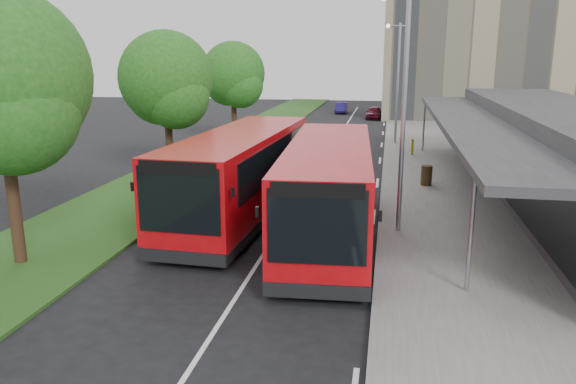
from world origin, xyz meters
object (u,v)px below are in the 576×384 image
tree_near (1,89)px  car_far (341,108)px  lamp_post_near (402,99)px  bollard (412,147)px  bus_second (241,175)px  car_near (374,113)px  tree_mid (167,84)px  bus_main (328,190)px  litter_bin (426,175)px  tree_far (233,78)px  lamp_post_far (397,76)px

tree_near → car_far: bearing=83.0°
lamp_post_near → bollard: size_ratio=8.39×
bus_second → car_near: size_ratio=3.30×
tree_mid → bollard: 15.40m
bus_main → litter_bin: bearing=61.5°
tree_mid → car_near: tree_mid is taller
tree_far → bollard: tree_far is taller
bus_second → car_near: (4.02, 35.13, -1.08)m
litter_bin → bollard: size_ratio=0.98×
tree_far → car_near: (9.28, 17.14, -3.94)m
tree_near → bus_main: (8.81, 4.23, -3.55)m
car_far → litter_bin: bearing=-79.4°
lamp_post_far → bollard: (1.08, -4.51, -4.09)m
tree_near → lamp_post_far: 27.32m
tree_near → car_near: (9.28, 41.14, -4.60)m
tree_mid → tree_near: bearing=-90.0°
tree_mid → litter_bin: size_ratio=7.86×
tree_mid → bus_main: tree_mid is taller
tree_far → bus_second: size_ratio=0.60×
litter_bin → tree_far: bearing=137.0°
lamp_post_near → lamp_post_far: same height
car_near → car_far: bearing=129.3°
tree_near → litter_bin: tree_near is taller
bus_main → lamp_post_far: bearing=80.3°
lamp_post_far → bollard: size_ratio=8.39×
tree_mid → bus_second: 8.53m
bus_second → tree_far: bearing=109.0°
bus_second → car_far: bus_second is taller
car_far → lamp_post_far: bearing=-76.5°
tree_far → car_near: 19.89m
bus_main → litter_bin: (3.77, 8.02, -1.04)m
tree_far → bus_second: (5.26, -17.99, -2.86)m
tree_far → lamp_post_far: size_ratio=0.88×
lamp_post_far → litter_bin: lamp_post_far is taller
car_near → tree_near: bearing=-100.0°
tree_mid → bollard: tree_mid is taller
lamp_post_near → bus_second: size_ratio=0.68×
tree_mid → bollard: (12.21, 8.43, -4.09)m
bus_main → tree_mid: bearing=135.3°
tree_far → car_far: (5.66, 22.02, -4.00)m
tree_mid → lamp_post_far: bearing=49.3°
tree_mid → bus_main: 12.14m
tree_mid → car_near: bearing=72.3°
litter_bin → bus_second: bearing=-139.6°
litter_bin → bollard: bearing=92.6°
lamp_post_far → litter_bin: size_ratio=8.61×
lamp_post_near → car_far: size_ratio=2.41×
bus_main → bollard: size_ratio=12.12×
lamp_post_near → car_near: size_ratio=2.25×
tree_mid → tree_far: (0.00, 12.00, -0.17)m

